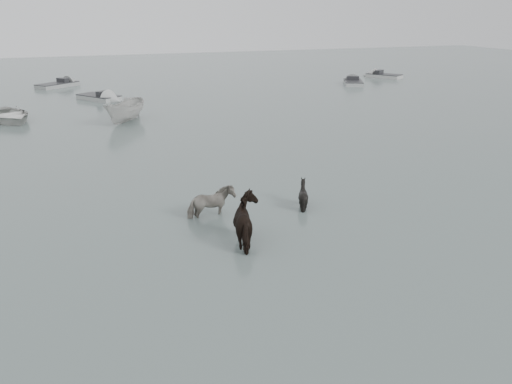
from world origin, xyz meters
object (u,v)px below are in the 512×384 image
pony_black (303,190)px  rowboat_lead (7,113)px  pony_dark (251,214)px  pony_pinto (211,198)px

pony_black → rowboat_lead: pony_black is taller
pony_dark → rowboat_lead: bearing=9.0°
pony_pinto → rowboat_lead: 21.24m
rowboat_lead → pony_dark: bearing=-90.6°
pony_black → rowboat_lead: (-11.63, 19.73, -0.09)m
pony_pinto → pony_dark: size_ratio=0.95×
pony_black → rowboat_lead: size_ratio=0.24×
pony_black → pony_dark: bearing=102.5°
pony_pinto → pony_dark: 2.34m
pony_pinto → pony_black: size_ratio=1.36×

